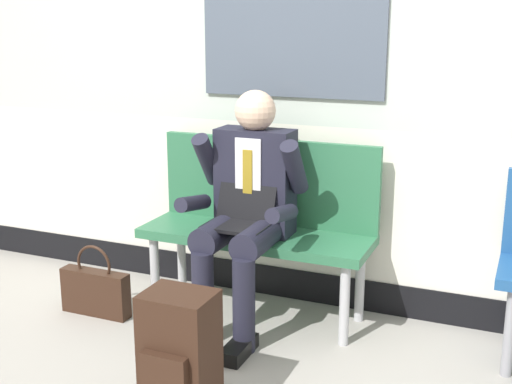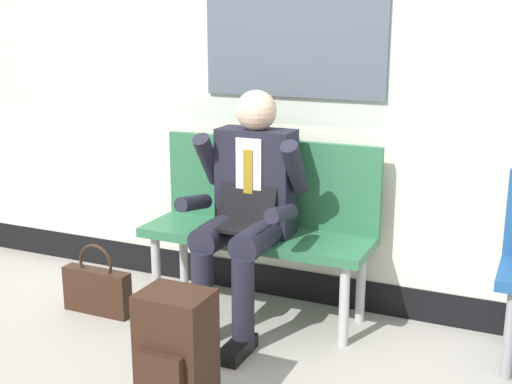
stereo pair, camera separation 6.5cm
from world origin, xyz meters
TOP-DOWN VIEW (x-y plane):
  - ground_plane at (0.00, 0.00)m, footprint 18.00×18.00m
  - station_wall at (-0.00, 0.74)m, footprint 5.37×0.16m
  - bench_with_person at (-0.18, 0.46)m, footprint 1.24×0.42m
  - person_seated at (-0.18, 0.26)m, footprint 0.57×0.70m
  - backpack at (-0.10, -0.59)m, footprint 0.28×0.26m
  - handbag at (-0.98, 0.05)m, footprint 0.40×0.09m

SIDE VIEW (x-z plane):
  - ground_plane at x=0.00m, z-range 0.00..0.00m
  - handbag at x=-0.98m, z-range -0.06..0.34m
  - backpack at x=-0.10m, z-range 0.00..0.51m
  - bench_with_person at x=-0.18m, z-range 0.07..1.02m
  - person_seated at x=-0.18m, z-range 0.04..1.26m
  - station_wall at x=0.00m, z-range -0.01..2.69m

